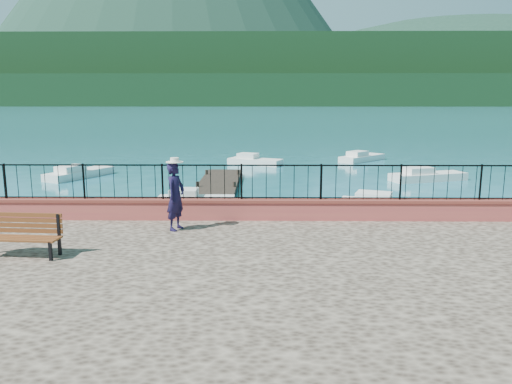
{
  "coord_description": "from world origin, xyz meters",
  "views": [
    {
      "loc": [
        0.28,
        -9.92,
        4.55
      ],
      "look_at": [
        0.13,
        2.0,
        2.3
      ],
      "focal_mm": 35.0,
      "sensor_mm": 36.0,
      "label": 1
    }
  ],
  "objects_px": {
    "boat_2": "(428,173)",
    "boat_5": "(362,156)",
    "boat_0": "(195,198)",
    "boat_3": "(80,171)",
    "person": "(176,196)",
    "boat_1": "(388,203)",
    "park_bench": "(23,244)",
    "boat_4": "(255,159)"
  },
  "relations": [
    {
      "from": "boat_2",
      "to": "boat_3",
      "type": "distance_m",
      "value": 19.98
    },
    {
      "from": "park_bench",
      "to": "person",
      "type": "bearing_deg",
      "value": 42.18
    },
    {
      "from": "park_bench",
      "to": "boat_0",
      "type": "distance_m",
      "value": 10.74
    },
    {
      "from": "boat_3",
      "to": "park_bench",
      "type": "bearing_deg",
      "value": -137.05
    },
    {
      "from": "boat_5",
      "to": "person",
      "type": "bearing_deg",
      "value": -156.73
    },
    {
      "from": "boat_4",
      "to": "boat_2",
      "type": "bearing_deg",
      "value": -9.66
    },
    {
      "from": "park_bench",
      "to": "boat_0",
      "type": "height_order",
      "value": "park_bench"
    },
    {
      "from": "boat_3",
      "to": "person",
      "type": "bearing_deg",
      "value": -126.16
    },
    {
      "from": "person",
      "to": "boat_4",
      "type": "height_order",
      "value": "person"
    },
    {
      "from": "boat_1",
      "to": "park_bench",
      "type": "bearing_deg",
      "value": -116.24
    },
    {
      "from": "person",
      "to": "boat_3",
      "type": "height_order",
      "value": "person"
    },
    {
      "from": "boat_4",
      "to": "boat_5",
      "type": "xyz_separation_m",
      "value": [
        7.84,
        2.18,
        0.0
      ]
    },
    {
      "from": "park_bench",
      "to": "boat_4",
      "type": "bearing_deg",
      "value": 83.74
    },
    {
      "from": "boat_0",
      "to": "boat_2",
      "type": "height_order",
      "value": "same"
    },
    {
      "from": "boat_1",
      "to": "boat_3",
      "type": "distance_m",
      "value": 18.06
    },
    {
      "from": "boat_2",
      "to": "boat_4",
      "type": "relative_size",
      "value": 1.17
    },
    {
      "from": "boat_3",
      "to": "boat_4",
      "type": "height_order",
      "value": "same"
    },
    {
      "from": "boat_1",
      "to": "boat_0",
      "type": "bearing_deg",
      "value": -165.6
    },
    {
      "from": "person",
      "to": "boat_1",
      "type": "relative_size",
      "value": 0.45
    },
    {
      "from": "boat_2",
      "to": "boat_4",
      "type": "xyz_separation_m",
      "value": [
        -9.8,
        6.65,
        0.0
      ]
    },
    {
      "from": "boat_0",
      "to": "boat_5",
      "type": "height_order",
      "value": "same"
    },
    {
      "from": "boat_0",
      "to": "boat_5",
      "type": "relative_size",
      "value": 0.79
    },
    {
      "from": "person",
      "to": "boat_2",
      "type": "height_order",
      "value": "person"
    },
    {
      "from": "boat_1",
      "to": "boat_3",
      "type": "bearing_deg",
      "value": 171.44
    },
    {
      "from": "boat_0",
      "to": "boat_4",
      "type": "bearing_deg",
      "value": 81.13
    },
    {
      "from": "boat_1",
      "to": "boat_3",
      "type": "relative_size",
      "value": 0.9
    },
    {
      "from": "boat_0",
      "to": "boat_3",
      "type": "distance_m",
      "value": 11.16
    },
    {
      "from": "boat_1",
      "to": "boat_2",
      "type": "bearing_deg",
      "value": 82.9
    },
    {
      "from": "boat_0",
      "to": "boat_5",
      "type": "distance_m",
      "value": 18.89
    },
    {
      "from": "boat_0",
      "to": "boat_4",
      "type": "height_order",
      "value": "same"
    },
    {
      "from": "person",
      "to": "boat_1",
      "type": "bearing_deg",
      "value": -24.55
    },
    {
      "from": "boat_2",
      "to": "boat_5",
      "type": "height_order",
      "value": "same"
    },
    {
      "from": "boat_3",
      "to": "boat_2",
      "type": "bearing_deg",
      "value": -66.26
    },
    {
      "from": "person",
      "to": "boat_3",
      "type": "xyz_separation_m",
      "value": [
        -8.45,
        16.14,
        -1.68
      ]
    },
    {
      "from": "boat_1",
      "to": "boat_2",
      "type": "xyz_separation_m",
      "value": [
        4.2,
        7.97,
        0.0
      ]
    },
    {
      "from": "person",
      "to": "boat_2",
      "type": "relative_size",
      "value": 0.4
    },
    {
      "from": "boat_4",
      "to": "boat_5",
      "type": "relative_size",
      "value": 0.9
    },
    {
      "from": "park_bench",
      "to": "boat_0",
      "type": "bearing_deg",
      "value": 82.17
    },
    {
      "from": "boat_5",
      "to": "boat_3",
      "type": "bearing_deg",
      "value": 158.75
    },
    {
      "from": "person",
      "to": "boat_4",
      "type": "relative_size",
      "value": 0.47
    },
    {
      "from": "boat_2",
      "to": "person",
      "type": "bearing_deg",
      "value": -145.17
    },
    {
      "from": "boat_5",
      "to": "park_bench",
      "type": "bearing_deg",
      "value": -160.44
    }
  ]
}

